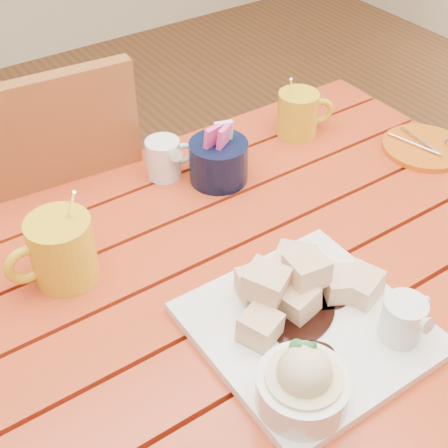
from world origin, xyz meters
TOP-DOWN VIEW (x-y plane):
  - table at (0.00, 0.00)m, footprint 1.20×0.79m
  - dessert_plate at (0.02, -0.17)m, footprint 0.30×0.30m
  - coffee_mug_left at (-0.20, 0.15)m, footprint 0.14×0.10m
  - coffee_mug_right at (0.36, 0.27)m, footprint 0.11×0.08m
  - cream_pitcher at (0.06, 0.30)m, footprint 0.09×0.08m
  - sugar_caddy at (0.14, 0.23)m, footprint 0.11×0.11m
  - orange_saucer at (0.53, 0.08)m, footprint 0.16×0.16m
  - chair_far at (-0.16, 0.52)m, footprint 0.49×0.49m

SIDE VIEW (x-z plane):
  - chair_far at x=-0.16m, z-range 0.06..1.02m
  - table at x=0.00m, z-range 0.27..1.02m
  - orange_saucer at x=0.53m, z-range 0.75..0.76m
  - dessert_plate at x=0.02m, z-range 0.72..0.84m
  - cream_pitcher at x=0.06m, z-range 0.75..0.83m
  - sugar_caddy at x=0.14m, z-range 0.73..0.85m
  - coffee_mug_right at x=0.36m, z-range 0.73..0.87m
  - coffee_mug_left at x=-0.20m, z-range 0.72..0.89m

